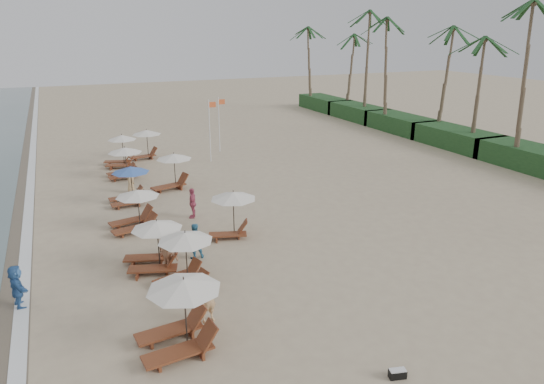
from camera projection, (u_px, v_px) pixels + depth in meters
name	position (u px, v px, depth m)	size (l,w,h in m)	color
ground	(309.00, 265.00, 21.16)	(160.00, 160.00, 0.00)	tan
foam_line	(28.00, 225.00, 25.49)	(0.50, 140.00, 0.02)	white
shrub_hedge	(457.00, 138.00, 41.98)	(3.20, 53.00, 1.60)	#193D1C
palm_row	(461.00, 26.00, 39.85)	(7.00, 52.00, 12.30)	brown
lounger_station_0	(177.00, 318.00, 15.31)	(2.81, 2.34, 2.38)	brown
lounger_station_1	(181.00, 260.00, 18.93)	(2.45, 2.14, 2.31)	brown
lounger_station_2	(152.00, 246.00, 20.56)	(2.61, 2.47, 2.10)	brown
lounger_station_3	(133.00, 211.00, 24.62)	(2.66, 2.30, 2.07)	brown
lounger_station_4	(128.00, 186.00, 28.19)	(2.45, 2.13, 2.23)	brown
lounger_station_5	(123.00, 162.00, 33.25)	(2.51, 2.27, 2.08)	brown
lounger_station_6	(120.00, 152.00, 35.97)	(2.53, 2.42, 2.34)	brown
inland_station_0	(231.00, 209.00, 23.62)	(2.61, 2.24, 2.22)	brown
inland_station_1	(171.00, 170.00, 30.81)	(2.90, 2.24, 2.22)	brown
inland_station_2	(145.00, 142.00, 38.08)	(2.73, 2.24, 2.22)	brown
beachgoer_near	(208.00, 298.00, 16.82)	(0.64, 0.42, 1.77)	tan
beachgoer_mid_a	(194.00, 241.00, 21.56)	(0.79, 0.61, 1.62)	teal
beachgoer_mid_b	(168.00, 250.00, 20.48)	(1.18, 0.68, 1.83)	#875F44
beachgoer_far_a	(193.00, 203.00, 26.22)	(0.97, 0.41, 1.66)	#B24762
beachgoer_far_b	(131.00, 181.00, 30.28)	(0.72, 0.47, 1.48)	tan
waterline_walker	(17.00, 286.00, 17.73)	(1.53, 0.49, 1.65)	#3563A0
duffel_bag	(397.00, 374.00, 14.27)	(0.54, 0.36, 0.28)	black
flag_pole_near	(210.00, 128.00, 36.86)	(0.59, 0.08, 4.72)	silver
flag_pole_far	(219.00, 122.00, 39.89)	(0.59, 0.08, 4.49)	silver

